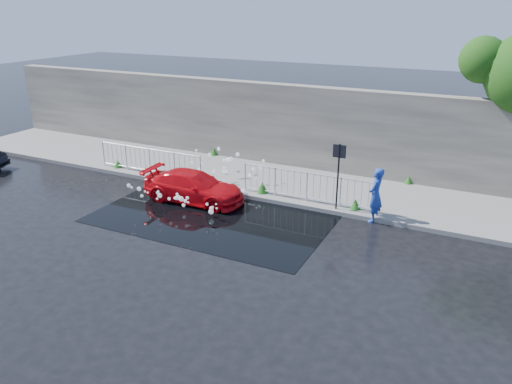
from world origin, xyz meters
TOP-DOWN VIEW (x-y plane):
  - ground at (0.00, 0.00)m, footprint 90.00×90.00m
  - pavement at (0.00, 5.00)m, footprint 30.00×4.00m
  - curb at (0.00, 3.00)m, footprint 30.00×0.25m
  - retaining_wall at (0.00, 7.20)m, footprint 30.00×0.60m
  - puddle at (0.50, 1.00)m, footprint 8.00×5.00m
  - sign_post at (4.20, 3.10)m, footprint 0.45×0.06m
  - railing_left at (-4.00, 3.35)m, footprint 5.05×0.05m
  - railing_right at (3.00, 3.35)m, footprint 5.05×0.05m
  - weeds at (0.06, 4.44)m, footprint 12.17×3.93m
  - water_spray at (-0.70, 2.60)m, footprint 3.55×5.62m
  - red_car at (-0.87, 1.86)m, footprint 3.91×1.71m
  - person at (5.55, 3.00)m, footprint 0.52×0.73m

SIDE VIEW (x-z plane):
  - ground at x=0.00m, z-range 0.00..0.00m
  - puddle at x=0.50m, z-range 0.00..0.01m
  - pavement at x=0.00m, z-range 0.00..0.15m
  - curb at x=0.00m, z-range 0.00..0.16m
  - weeds at x=0.06m, z-range 0.11..0.54m
  - red_car at x=-0.87m, z-range 0.00..1.12m
  - water_spray at x=-0.70m, z-range 0.17..1.20m
  - railing_left at x=-4.00m, z-range 0.19..1.29m
  - railing_right at x=3.00m, z-range 0.19..1.29m
  - person at x=5.55m, z-range 0.00..1.87m
  - sign_post at x=4.20m, z-range 0.47..2.97m
  - retaining_wall at x=0.00m, z-range 0.15..3.65m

